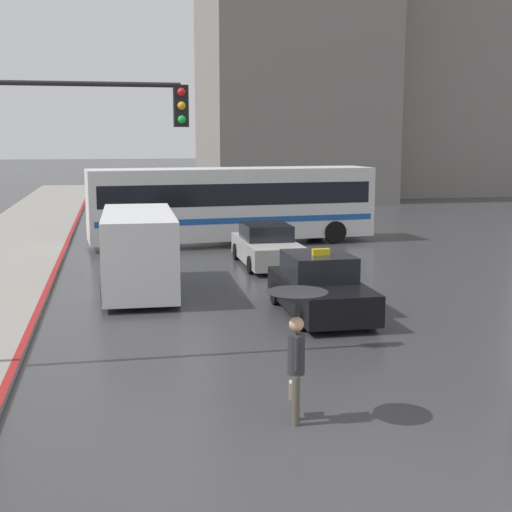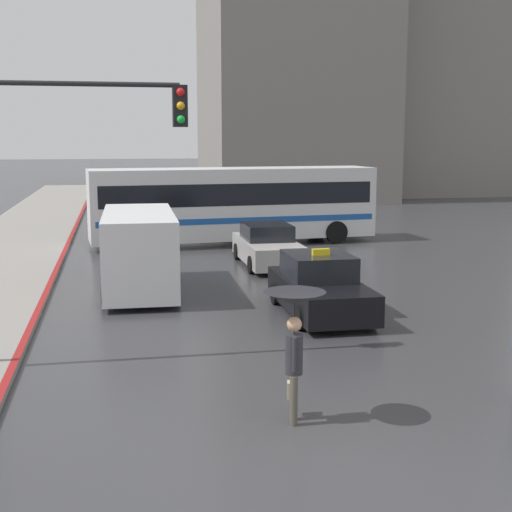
% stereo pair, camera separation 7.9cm
% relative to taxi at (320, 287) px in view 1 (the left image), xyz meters
% --- Properties ---
extents(ground_plane, '(300.00, 300.00, 0.00)m').
position_rel_taxi_xyz_m(ground_plane, '(-2.10, -8.52, -0.70)').
color(ground_plane, '#38383A').
extents(taxi, '(1.91, 4.32, 1.70)m').
position_rel_taxi_xyz_m(taxi, '(0.00, 0.00, 0.00)').
color(taxi, black).
rests_on(taxi, ground_plane).
extents(sedan_red, '(1.91, 4.62, 1.46)m').
position_rel_taxi_xyz_m(sedan_red, '(0.17, 7.21, -0.03)').
color(sedan_red, '#B7B2AD').
rests_on(sedan_red, ground_plane).
extents(ambulance_van, '(2.17, 5.59, 2.34)m').
position_rel_taxi_xyz_m(ambulance_van, '(-4.42, 3.64, 0.60)').
color(ambulance_van, silver).
rests_on(ambulance_van, ground_plane).
extents(city_bus, '(12.20, 3.52, 3.20)m').
position_rel_taxi_xyz_m(city_bus, '(-0.15, 12.67, 1.09)').
color(city_bus, silver).
rests_on(city_bus, ground_plane).
extents(pedestrian_with_umbrella, '(0.97, 0.97, 2.12)m').
position_rel_taxi_xyz_m(pedestrian_with_umbrella, '(-2.36, -6.72, 1.00)').
color(pedestrian_with_umbrella, '#4C473D').
rests_on(pedestrian_with_umbrella, ground_plane).
extents(traffic_light, '(4.08, 0.38, 5.77)m').
position_rel_taxi_xyz_m(traffic_light, '(-6.00, -2.92, 3.34)').
color(traffic_light, black).
rests_on(traffic_light, ground_plane).
extents(building_tower_near, '(12.39, 13.74, 26.26)m').
position_rel_taxi_xyz_m(building_tower_near, '(7.89, 35.46, 12.43)').
color(building_tower_near, gray).
rests_on(building_tower_near, ground_plane).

